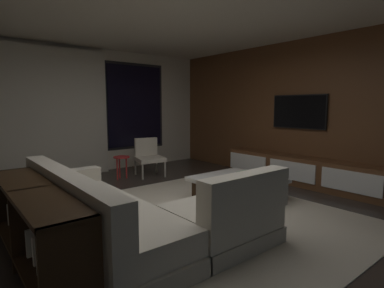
% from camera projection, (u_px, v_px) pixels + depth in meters
% --- Properties ---
extents(floor, '(9.20, 9.20, 0.00)m').
position_uv_depth(floor, '(184.00, 220.00, 3.97)').
color(floor, '#332B26').
extents(back_wall_with_window, '(6.60, 0.30, 2.70)m').
position_uv_depth(back_wall_with_window, '(78.00, 111.00, 6.54)').
color(back_wall_with_window, beige).
rests_on(back_wall_with_window, floor).
extents(media_wall, '(0.12, 7.80, 2.70)m').
position_uv_depth(media_wall, '(314.00, 112.00, 5.72)').
color(media_wall, brown).
rests_on(media_wall, floor).
extents(ceiling, '(8.20, 8.20, 0.00)m').
position_uv_depth(ceiling, '(184.00, 0.00, 3.64)').
color(ceiling, beige).
extents(area_rug, '(3.20, 3.80, 0.01)m').
position_uv_depth(area_rug, '(210.00, 216.00, 4.11)').
color(area_rug, beige).
rests_on(area_rug, floor).
extents(sectional_couch, '(1.98, 2.50, 0.82)m').
position_uv_depth(sectional_couch, '(132.00, 217.00, 3.25)').
color(sectional_couch, '#B1A997').
rests_on(sectional_couch, floor).
extents(coffee_table, '(1.16, 1.16, 0.36)m').
position_uv_depth(coffee_table, '(237.00, 189.00, 4.76)').
color(coffee_table, black).
rests_on(coffee_table, floor).
extents(book_stack_on_coffee_table, '(0.27, 0.21, 0.07)m').
position_uv_depth(book_stack_on_coffee_table, '(246.00, 174.00, 4.84)').
color(book_stack_on_coffee_table, purple).
rests_on(book_stack_on_coffee_table, coffee_table).
extents(accent_chair_near_window, '(0.65, 0.66, 0.78)m').
position_uv_depth(accent_chair_near_window, '(148.00, 155.00, 6.49)').
color(accent_chair_near_window, '#B2ADA0').
rests_on(accent_chair_near_window, floor).
extents(side_stool, '(0.32, 0.32, 0.46)m').
position_uv_depth(side_stool, '(121.00, 161.00, 6.14)').
color(side_stool, red).
rests_on(side_stool, floor).
extents(media_console, '(0.46, 3.10, 0.52)m').
position_uv_depth(media_console, '(300.00, 171.00, 5.72)').
color(media_console, brown).
rests_on(media_console, floor).
extents(mounted_tv, '(0.05, 1.11, 0.64)m').
position_uv_depth(mounted_tv, '(299.00, 112.00, 5.85)').
color(mounted_tv, black).
extents(console_table_behind_couch, '(0.40, 2.10, 0.74)m').
position_uv_depth(console_table_behind_couch, '(34.00, 223.00, 2.76)').
color(console_table_behind_couch, black).
rests_on(console_table_behind_couch, floor).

